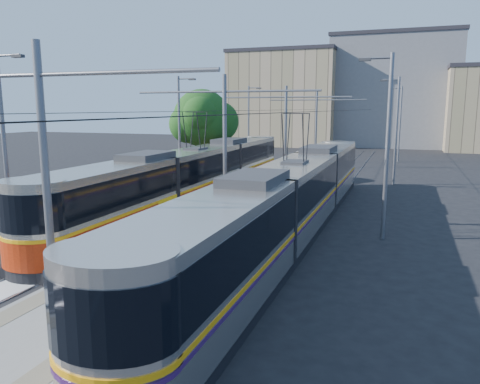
% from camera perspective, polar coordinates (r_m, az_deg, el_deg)
% --- Properties ---
extents(ground, '(160.00, 160.00, 0.00)m').
position_cam_1_polar(ground, '(16.47, -12.16, -10.40)').
color(ground, black).
rests_on(ground, ground).
extents(platform, '(4.00, 50.00, 0.30)m').
position_cam_1_polar(platform, '(31.66, 4.13, 0.01)').
color(platform, gray).
rests_on(platform, ground).
extents(tactile_strip_left, '(0.70, 50.00, 0.01)m').
position_cam_1_polar(tactile_strip_left, '(32.04, 1.63, 0.44)').
color(tactile_strip_left, gray).
rests_on(tactile_strip_left, platform).
extents(tactile_strip_right, '(0.70, 50.00, 0.01)m').
position_cam_1_polar(tactile_strip_right, '(31.29, 6.69, 0.14)').
color(tactile_strip_right, gray).
rests_on(tactile_strip_right, platform).
extents(rails, '(8.71, 70.00, 0.03)m').
position_cam_1_polar(rails, '(31.69, 4.13, -0.23)').
color(rails, gray).
rests_on(rails, ground).
extents(tram_left, '(2.43, 28.24, 5.50)m').
position_cam_1_polar(tram_left, '(28.34, -5.39, 1.99)').
color(tram_left, black).
rests_on(tram_left, ground).
extents(tram_right, '(2.43, 29.84, 5.50)m').
position_cam_1_polar(tram_right, '(21.36, 6.64, -0.32)').
color(tram_right, black).
rests_on(tram_right, ground).
extents(catenary, '(9.20, 70.00, 7.00)m').
position_cam_1_polar(catenary, '(28.46, 2.70, 7.75)').
color(catenary, slate).
rests_on(catenary, platform).
extents(street_lamps, '(15.18, 38.22, 8.00)m').
position_cam_1_polar(street_lamps, '(35.07, 5.97, 7.61)').
color(street_lamps, slate).
rests_on(street_lamps, ground).
extents(shelter, '(1.00, 1.29, 2.49)m').
position_cam_1_polar(shelter, '(31.21, 6.20, 2.54)').
color(shelter, black).
rests_on(shelter, platform).
extents(tree, '(4.96, 4.59, 7.21)m').
position_cam_1_polar(tree, '(37.40, -4.12, 8.86)').
color(tree, '#382314').
rests_on(tree, ground).
extents(building_left, '(16.32, 12.24, 14.40)m').
position_cam_1_polar(building_left, '(75.31, 5.63, 11.27)').
color(building_left, tan).
rests_on(building_left, ground).
extents(building_centre, '(18.36, 14.28, 16.46)m').
position_cam_1_polar(building_centre, '(77.13, 18.25, 11.55)').
color(building_centre, slate).
rests_on(building_centre, ground).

